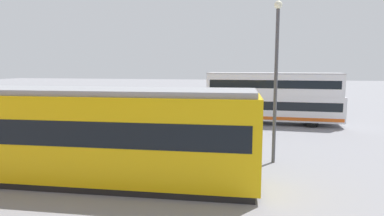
{
  "coord_description": "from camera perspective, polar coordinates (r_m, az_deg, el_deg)",
  "views": [
    {
      "loc": [
        -3.29,
        24.7,
        4.49
      ],
      "look_at": [
        0.46,
        4.56,
        1.81
      ],
      "focal_mm": 30.43,
      "sensor_mm": 36.0,
      "label": 1
    }
  ],
  "objects": [
    {
      "name": "pedestrian_railing",
      "position": [
        21.02,
        0.04,
        -2.81
      ],
      "size": [
        8.31,
        0.53,
        1.08
      ],
      "color": "gray",
      "rests_on": "ground"
    },
    {
      "name": "pedestrian_near_railing",
      "position": [
        22.63,
        -9.97,
        -1.77
      ],
      "size": [
        0.44,
        0.44,
        1.59
      ],
      "color": "#4C3F2D",
      "rests_on": "ground"
    },
    {
      "name": "street_lamp",
      "position": [
        15.22,
        14.53,
        6.31
      ],
      "size": [
        0.36,
        0.36,
        7.32
      ],
      "color": "#4C4C51",
      "rests_on": "ground"
    },
    {
      "name": "ground_plane",
      "position": [
        25.32,
        2.92,
        -2.77
      ],
      "size": [
        160.0,
        160.0,
        0.0
      ],
      "primitive_type": "plane",
      "color": "gray"
    },
    {
      "name": "tram_yellow",
      "position": [
        13.78,
        -22.69,
        -4.03
      ],
      "size": [
        15.69,
        3.25,
        3.63
      ],
      "color": "#E5B70C",
      "rests_on": "ground"
    },
    {
      "name": "pedestrian_crossing",
      "position": [
        15.65,
        -3.73,
        -5.66
      ],
      "size": [
        0.38,
        0.38,
        1.64
      ],
      "color": "black",
      "rests_on": "ground"
    },
    {
      "name": "info_sign",
      "position": [
        21.27,
        -8.13,
        -0.42
      ],
      "size": [
        1.2,
        0.15,
        2.3
      ],
      "color": "slate",
      "rests_on": "ground"
    },
    {
      "name": "double_decker_bus",
      "position": [
        25.93,
        13.87,
        1.76
      ],
      "size": [
        10.36,
        2.95,
        3.94
      ],
      "color": "white",
      "rests_on": "ground"
    }
  ]
}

